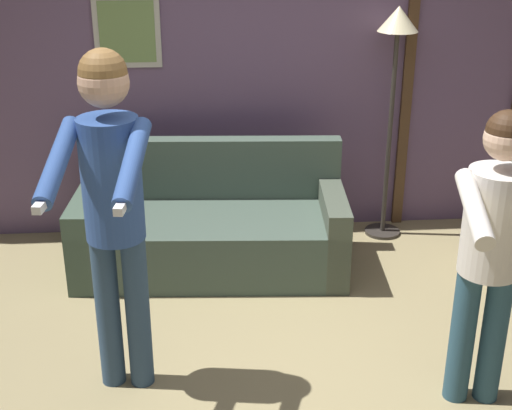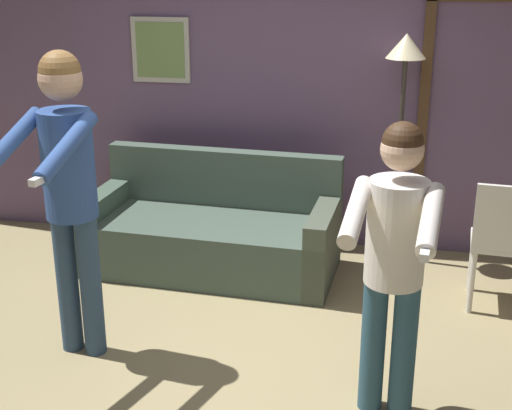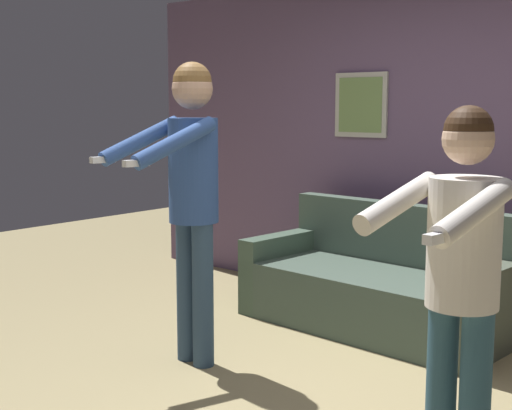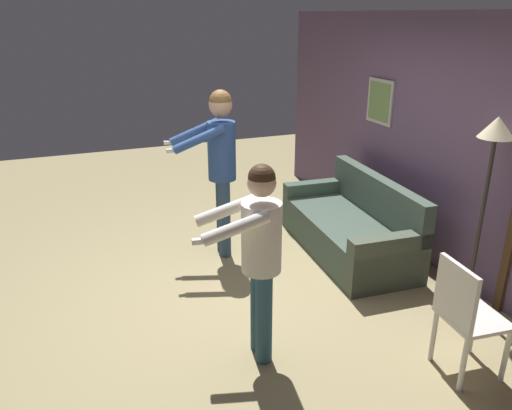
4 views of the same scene
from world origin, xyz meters
TOP-DOWN VIEW (x-y plane):
  - ground_plane at (0.00, 0.00)m, footprint 12.00×12.00m
  - back_wall_assembly at (0.02, 2.09)m, footprint 6.40×0.10m
  - couch at (-0.35, 1.40)m, footprint 1.95×0.98m
  - torchiere_lamp at (1.03, 1.84)m, footprint 0.29×0.29m
  - person_standing_left at (-0.85, 0.03)m, footprint 0.50×0.76m
  - person_standing_right at (1.00, -0.25)m, footprint 0.48×0.70m

SIDE VIEW (x-z plane):
  - ground_plane at x=0.00m, z-range 0.00..0.00m
  - couch at x=-0.35m, z-range -0.16..0.71m
  - person_standing_right at x=1.00m, z-range 0.16..1.74m
  - person_standing_left at x=-0.85m, z-range 0.22..2.06m
  - back_wall_assembly at x=0.02m, z-range 0.00..2.60m
  - torchiere_lamp at x=1.03m, z-range 0.55..2.33m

